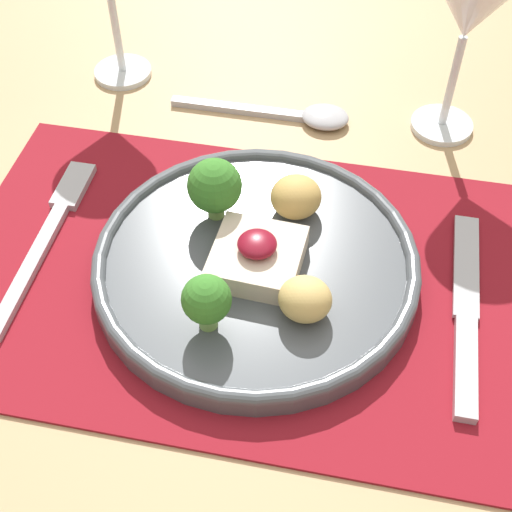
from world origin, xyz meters
The scene contains 7 objects.
dining_table centered at (0.00, 0.00, 0.68)m, with size 1.47×1.04×0.77m.
placemat centered at (0.00, 0.00, 0.77)m, with size 0.49×0.31×0.00m, color maroon.
dinner_plate centered at (0.00, 0.01, 0.78)m, with size 0.26×0.26×0.07m.
fork centered at (-0.18, 0.02, 0.77)m, with size 0.02×0.20×0.01m.
knife centered at (0.17, -0.01, 0.77)m, with size 0.02×0.20×0.01m.
spoon centered at (0.01, 0.21, 0.77)m, with size 0.18×0.04×0.01m.
wine_glass_near centered at (0.15, 0.23, 0.90)m, with size 0.10×0.10×0.17m.
Camera 1 is at (0.08, -0.36, 1.22)m, focal length 50.00 mm.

